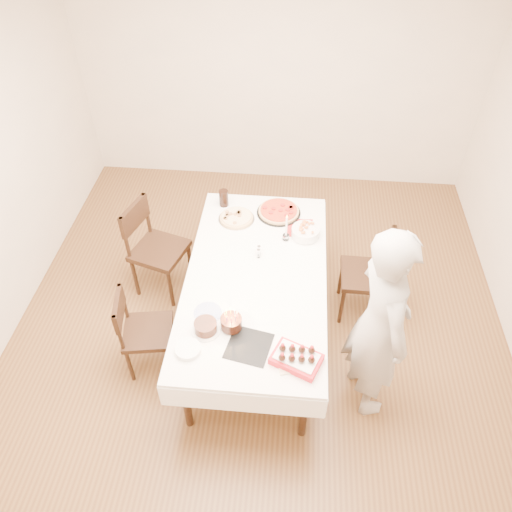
# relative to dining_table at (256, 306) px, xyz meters

# --- Properties ---
(floor) EXTENTS (5.00, 5.00, 0.00)m
(floor) POSITION_rel_dining_table_xyz_m (0.02, 0.01, -0.38)
(floor) COLOR #57361D
(floor) RESTS_ON ground
(wall_back) EXTENTS (4.50, 0.04, 2.70)m
(wall_back) POSITION_rel_dining_table_xyz_m (0.02, 2.51, 0.98)
(wall_back) COLOR beige
(wall_back) RESTS_ON floor
(ceiling) EXTENTS (5.00, 5.00, 0.00)m
(ceiling) POSITION_rel_dining_table_xyz_m (0.02, 0.01, 2.33)
(ceiling) COLOR white
(ceiling) RESTS_ON wall_back
(dining_table) EXTENTS (1.56, 2.33, 0.75)m
(dining_table) POSITION_rel_dining_table_xyz_m (0.00, 0.00, 0.00)
(dining_table) COLOR white
(dining_table) RESTS_ON floor
(chair_right_savory) EXTENTS (0.48, 0.48, 0.92)m
(chair_right_savory) POSITION_rel_dining_table_xyz_m (0.95, 0.37, 0.08)
(chair_right_savory) COLOR black
(chair_right_savory) RESTS_ON floor
(chair_left_savory) EXTENTS (0.62, 0.62, 0.97)m
(chair_left_savory) POSITION_rel_dining_table_xyz_m (-0.95, 0.50, 0.11)
(chair_left_savory) COLOR black
(chair_left_savory) RESTS_ON floor
(chair_left_dessert) EXTENTS (0.49, 0.49, 0.84)m
(chair_left_dessert) POSITION_rel_dining_table_xyz_m (-0.85, -0.39, 0.04)
(chair_left_dessert) COLOR black
(chair_left_dessert) RESTS_ON floor
(person) EXTENTS (0.59, 0.74, 1.76)m
(person) POSITION_rel_dining_table_xyz_m (0.93, -0.52, 0.50)
(person) COLOR #B9B4AF
(person) RESTS_ON floor
(pizza_white) EXTENTS (0.37, 0.37, 0.04)m
(pizza_white) POSITION_rel_dining_table_xyz_m (-0.24, 0.69, 0.40)
(pizza_white) COLOR beige
(pizza_white) RESTS_ON dining_table
(pizza_pepperoni) EXTENTS (0.43, 0.43, 0.04)m
(pizza_pepperoni) POSITION_rel_dining_table_xyz_m (0.14, 0.82, 0.40)
(pizza_pepperoni) COLOR red
(pizza_pepperoni) RESTS_ON dining_table
(red_placemat) EXTENTS (0.26, 0.26, 0.01)m
(red_placemat) POSITION_rel_dining_table_xyz_m (0.34, 0.63, 0.38)
(red_placemat) COLOR #B21E1E
(red_placemat) RESTS_ON dining_table
(pasta_bowl) EXTENTS (0.30, 0.30, 0.08)m
(pasta_bowl) POSITION_rel_dining_table_xyz_m (0.39, 0.52, 0.42)
(pasta_bowl) COLOR white
(pasta_bowl) RESTS_ON dining_table
(taper_candle) EXTENTS (0.06, 0.06, 0.28)m
(taper_candle) POSITION_rel_dining_table_xyz_m (0.22, 0.47, 0.51)
(taper_candle) COLOR white
(taper_candle) RESTS_ON dining_table
(shaker_pair) EXTENTS (0.08, 0.08, 0.09)m
(shaker_pair) POSITION_rel_dining_table_xyz_m (0.00, 0.22, 0.42)
(shaker_pair) COLOR white
(shaker_pair) RESTS_ON dining_table
(cola_glass) EXTENTS (0.09, 0.09, 0.16)m
(cola_glass) POSITION_rel_dining_table_xyz_m (-0.39, 0.90, 0.46)
(cola_glass) COLOR black
(cola_glass) RESTS_ON dining_table
(layer_cake) EXTENTS (0.24, 0.24, 0.09)m
(layer_cake) POSITION_rel_dining_table_xyz_m (-0.32, -0.59, 0.42)
(layer_cake) COLOR #37190D
(layer_cake) RESTS_ON dining_table
(cake_board) EXTENTS (0.36, 0.36, 0.01)m
(cake_board) POSITION_rel_dining_table_xyz_m (0.01, -0.70, 0.38)
(cake_board) COLOR black
(cake_board) RESTS_ON dining_table
(birthday_cake) EXTENTS (0.20, 0.20, 0.16)m
(birthday_cake) POSITION_rel_dining_table_xyz_m (-0.13, -0.54, 0.46)
(birthday_cake) COLOR #3D1B10
(birthday_cake) RESTS_ON dining_table
(strawberry_box) EXTENTS (0.39, 0.33, 0.08)m
(strawberry_box) POSITION_rel_dining_table_xyz_m (0.35, -0.80, 0.42)
(strawberry_box) COLOR red
(strawberry_box) RESTS_ON dining_table
(box_lid) EXTENTS (0.30, 0.24, 0.02)m
(box_lid) POSITION_rel_dining_table_xyz_m (0.35, -0.80, 0.38)
(box_lid) COLOR beige
(box_lid) RESTS_ON dining_table
(plate_stack) EXTENTS (0.22, 0.22, 0.04)m
(plate_stack) POSITION_rel_dining_table_xyz_m (-0.41, -0.78, 0.39)
(plate_stack) COLOR white
(plate_stack) RESTS_ON dining_table
(china_plate) EXTENTS (0.28, 0.28, 0.01)m
(china_plate) POSITION_rel_dining_table_xyz_m (-0.33, -0.42, 0.38)
(china_plate) COLOR white
(china_plate) RESTS_ON dining_table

